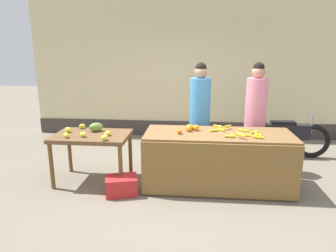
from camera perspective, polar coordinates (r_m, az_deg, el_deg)
ground_plane at (r=4.70m, az=2.57°, el=-11.00°), size 24.00×24.00×0.00m
market_wall_back at (r=7.02m, az=3.87°, el=11.74°), size 7.27×0.23×3.45m
fruit_stall_counter at (r=4.54m, az=9.41°, el=-6.45°), size 2.15×0.85×0.83m
side_table_wooden at (r=4.72m, az=-14.30°, el=-2.61°), size 1.13×0.75×0.77m
banana_bunch_pile at (r=4.39m, az=13.32°, el=-1.26°), size 0.73×0.59×0.07m
orange_pile at (r=4.47m, az=4.17°, el=-0.44°), size 0.32×0.34×0.09m
mango_papaya_pile at (r=4.74m, az=-14.38°, el=-0.68°), size 0.82×0.73×0.14m
vendor_woman_blue_shirt at (r=5.03m, az=6.07°, el=1.67°), size 0.34×0.34×1.82m
vendor_woman_pink_shirt at (r=5.16m, az=16.25°, el=1.53°), size 0.34×0.34×1.82m
parked_motorcycle at (r=6.14m, az=21.72°, el=-1.91°), size 1.60×0.18×0.88m
produce_crate at (r=4.41m, az=-8.86°, el=-11.13°), size 0.51×0.43×0.26m
produce_sack at (r=5.29m, az=-3.14°, el=-5.42°), size 0.45×0.46×0.45m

